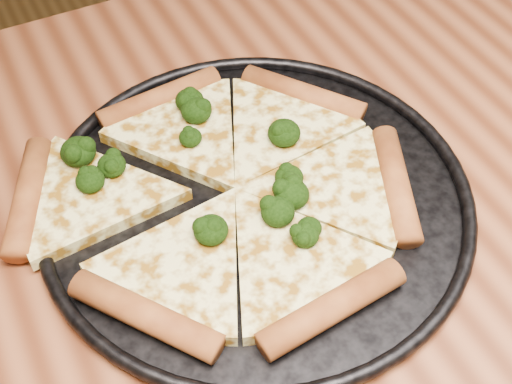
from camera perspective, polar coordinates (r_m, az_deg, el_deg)
name	(u,v)px	position (r m, az deg, el deg)	size (l,w,h in m)	color
dining_table	(347,317)	(0.66, 7.50, -10.09)	(1.20, 0.90, 0.75)	brown
pizza_pan	(256,198)	(0.61, 0.00, -0.50)	(0.38, 0.38, 0.02)	black
pizza	(228,190)	(0.61, -2.32, 0.17)	(0.37, 0.32, 0.02)	#EFE992
broccoli_florets	(210,166)	(0.61, -3.79, 2.13)	(0.21, 0.22, 0.02)	black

